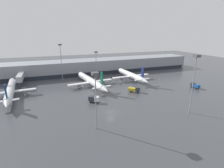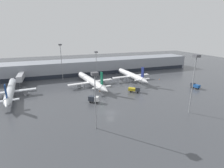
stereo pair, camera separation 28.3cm
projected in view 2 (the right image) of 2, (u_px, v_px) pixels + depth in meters
ground_plane at (110, 113)px, 60.98m from camera, size 320.00×320.00×0.00m
terminal_building at (79, 67)px, 115.24m from camera, size 160.00×30.07×9.00m
parked_jet_0 at (131, 75)px, 99.85m from camera, size 22.95×33.64×9.91m
parked_jet_1 at (10, 90)px, 74.99m from camera, size 20.48×39.02×9.29m
parked_jet_2 at (91, 81)px, 90.07m from camera, size 23.98×38.40×9.98m
service_truck_0 at (135, 89)px, 81.04m from camera, size 5.36×4.63×2.47m
service_truck_1 at (195, 86)px, 86.72m from camera, size 2.74×4.69×2.41m
service_truck_2 at (94, 99)px, 69.36m from camera, size 4.39×3.89×2.54m
traffic_cone_0 at (159, 79)px, 102.60m from camera, size 0.45×0.45×0.64m
traffic_cone_1 at (100, 91)px, 82.63m from camera, size 0.50×0.50×0.72m
apron_light_mast_0 at (96, 57)px, 103.23m from camera, size 1.80×1.80×15.98m
apron_light_mast_1 at (195, 69)px, 56.41m from camera, size 1.80×1.80×20.17m
apron_light_mast_3 at (61, 52)px, 98.68m from camera, size 1.80×1.80×20.49m
apron_light_mast_4 at (95, 85)px, 47.23m from camera, size 1.80×1.80×16.85m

